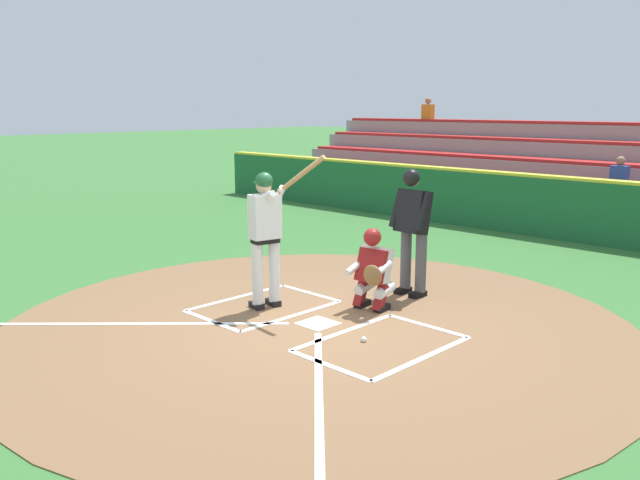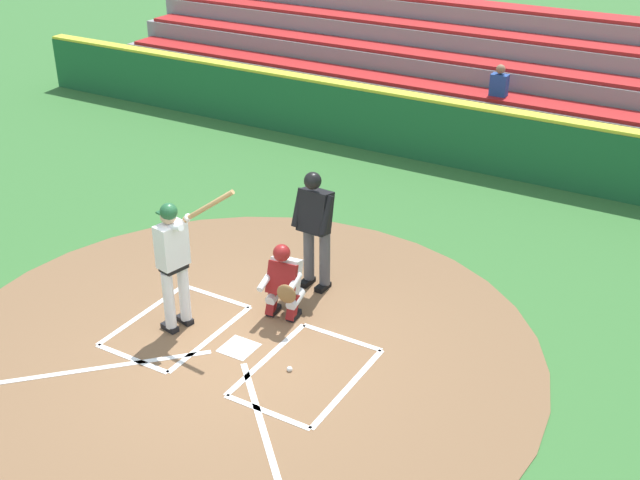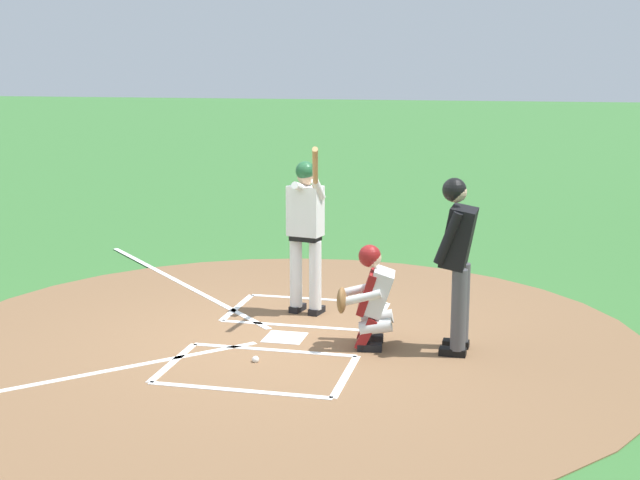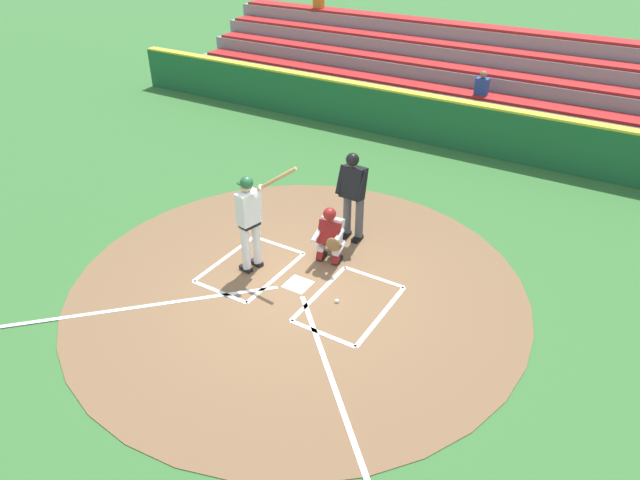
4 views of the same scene
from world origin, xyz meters
name	(u,v)px [view 2 (image 2 of 4)]	position (x,y,z in m)	size (l,w,h in m)	color
ground_plane	(239,349)	(0.00, 0.00, 0.00)	(120.00, 120.00, 0.00)	#387033
dirt_circle	(239,348)	(0.00, 0.00, 0.01)	(8.00, 8.00, 0.01)	brown
home_plate_and_chalk	(197,383)	(0.00, 0.88, 0.01)	(7.93, 4.91, 0.01)	white
batter	(174,257)	(0.98, 0.00, 1.10)	(1.04, 0.57, 2.13)	white
catcher	(284,280)	(-0.09, -0.98, 0.59)	(0.64, 0.62, 1.13)	black
plate_umpire	(315,222)	(-0.05, -1.88, 1.08)	(0.59, 0.43, 1.86)	#4C4C51
baseball	(290,369)	(-0.84, 0.08, 0.04)	(0.07, 0.07, 0.07)	white
backstop_wall	(457,134)	(0.00, -7.50, 0.65)	(22.00, 0.36, 1.31)	#1E6033
bleacher_stand	(512,84)	(0.00, -10.76, 0.85)	(20.00, 4.25, 3.00)	gray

